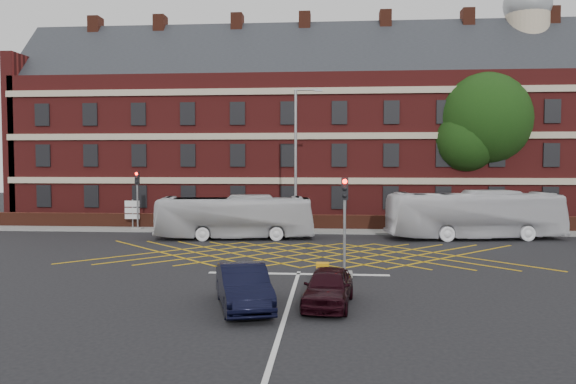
# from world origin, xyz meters

# --- Properties ---
(ground) EXTENTS (120.00, 120.00, 0.00)m
(ground) POSITION_xyz_m (0.00, 0.00, 0.00)
(ground) COLOR black
(ground) RESTS_ON ground
(victorian_building) EXTENTS (51.00, 12.17, 20.40)m
(victorian_building) POSITION_xyz_m (0.25, 22.00, 7.84)
(victorian_building) COLOR maroon
(victorian_building) RESTS_ON ground
(boundary_wall) EXTENTS (56.00, 0.50, 1.10)m
(boundary_wall) POSITION_xyz_m (0.00, 13.00, 0.55)
(boundary_wall) COLOR #4E2114
(boundary_wall) RESTS_ON ground
(far_pavement) EXTENTS (60.00, 3.00, 0.12)m
(far_pavement) POSITION_xyz_m (0.00, 12.00, 0.06)
(far_pavement) COLOR slate
(far_pavement) RESTS_ON ground
(box_junction_hatching) EXTENTS (8.22, 8.22, 0.02)m
(box_junction_hatching) POSITION_xyz_m (0.00, 2.00, 0.01)
(box_junction_hatching) COLOR #CC990C
(box_junction_hatching) RESTS_ON ground
(stop_line) EXTENTS (8.00, 0.30, 0.02)m
(stop_line) POSITION_xyz_m (0.00, -3.50, 0.01)
(stop_line) COLOR silver
(stop_line) RESTS_ON ground
(centre_line) EXTENTS (0.15, 14.00, 0.02)m
(centre_line) POSITION_xyz_m (0.00, -10.00, 0.01)
(centre_line) COLOR silver
(centre_line) RESTS_ON ground
(bus_left) EXTENTS (10.34, 3.47, 2.82)m
(bus_left) POSITION_xyz_m (-4.79, 7.65, 1.41)
(bus_left) COLOR silver
(bus_left) RESTS_ON ground
(bus_right) EXTENTS (11.48, 4.07, 3.13)m
(bus_right) POSITION_xyz_m (10.60, 8.78, 1.56)
(bus_right) COLOR silver
(bus_right) RESTS_ON ground
(car_navy) EXTENTS (2.73, 4.70, 1.46)m
(car_navy) POSITION_xyz_m (-1.50, -9.41, 0.73)
(car_navy) COLOR black
(car_navy) RESTS_ON ground
(car_maroon) EXTENTS (1.95, 4.00, 1.32)m
(car_maroon) POSITION_xyz_m (1.36, -8.91, 0.66)
(car_maroon) COLOR black
(car_maroon) RESTS_ON ground
(deciduous_tree) EXTENTS (7.72, 7.54, 12.10)m
(deciduous_tree) POSITION_xyz_m (13.20, 17.39, 7.79)
(deciduous_tree) COLOR black
(deciduous_tree) RESTS_ON ground
(traffic_light_near) EXTENTS (0.70, 0.70, 4.27)m
(traffic_light_near) POSITION_xyz_m (2.02, -3.86, 1.76)
(traffic_light_near) COLOR slate
(traffic_light_near) RESTS_ON ground
(traffic_light_far) EXTENTS (0.70, 0.70, 4.27)m
(traffic_light_far) POSITION_xyz_m (-12.65, 11.63, 1.76)
(traffic_light_far) COLOR slate
(traffic_light_far) RESTS_ON ground
(street_lamp) EXTENTS (2.25, 1.00, 9.74)m
(street_lamp) POSITION_xyz_m (-0.88, 8.90, 3.42)
(street_lamp) COLOR slate
(street_lamp) RESTS_ON ground
(direction_signs) EXTENTS (1.10, 0.16, 2.20)m
(direction_signs) POSITION_xyz_m (-13.23, 12.13, 1.38)
(direction_signs) COLOR gray
(direction_signs) RESTS_ON ground
(utility_cabinet) EXTENTS (0.50, 0.43, 0.96)m
(utility_cabinet) POSITION_xyz_m (1.11, -5.94, 0.48)
(utility_cabinet) COLOR orange
(utility_cabinet) RESTS_ON ground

